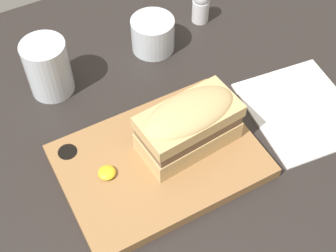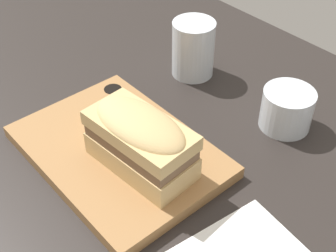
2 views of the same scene
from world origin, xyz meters
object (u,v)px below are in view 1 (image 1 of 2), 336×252
Objects in this scene: wine_glass at (153,35)px; water_glass at (49,71)px; sandwich at (189,124)px; napkin at (301,110)px; salt_shaker at (201,6)px; serving_board at (159,161)px.

water_glass is at bearing -177.47° from wine_glass.
napkin is at bearing -5.99° from sandwich.
sandwich reaches higher than water_glass.
salt_shaker is at bearing 95.55° from napkin.
water_glass is 0.48× the size of napkin.
water_glass is 1.26× the size of wine_glass.
salt_shaker reaches higher than napkin.
wine_glass reaches higher than serving_board.
sandwich is 2.32× the size of salt_shaker.
serving_board is 25.98cm from napkin.
salt_shaker is (-2.74, 28.24, 3.17)cm from napkin.
water_glass reaches higher than napkin.
napkin is at bearing -60.44° from wine_glass.
serving_board is 26.39cm from wine_glass.
serving_board is at bearing -176.80° from sandwich.
sandwich is (5.14, 0.29, 5.65)cm from serving_board.
sandwich is 26.58cm from water_glass.
sandwich is 31.85cm from salt_shaker.
water_glass is at bearing -173.74° from salt_shaker.
sandwich reaches higher than salt_shaker.
napkin is at bearing -84.45° from salt_shaker.
salt_shaker is at bearing 12.46° from wine_glass.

